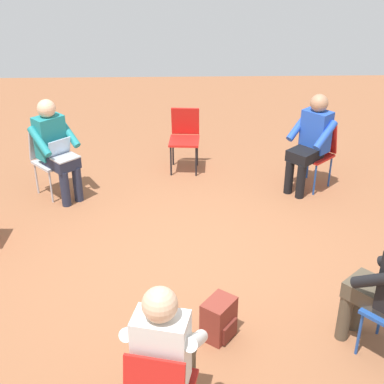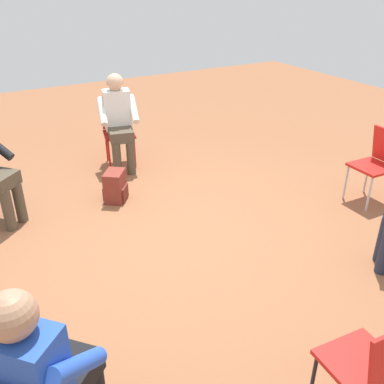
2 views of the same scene
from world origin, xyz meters
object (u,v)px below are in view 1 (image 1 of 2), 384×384
chair_northeast (317,150)px  person_in_blue (311,139)px  person_with_laptop (55,145)px  backpack_near_laptop_user (219,321)px  person_in_white (165,349)px  chair_northwest (50,156)px  chair_north (185,135)px

chair_northeast → person_in_blue: (-0.12, -0.11, 0.20)m
person_with_laptop → backpack_near_laptop_user: size_ratio=3.44×
person_in_white → person_in_blue: bearing=77.5°
chair_northeast → person_in_white: (-1.87, -3.67, 0.20)m
chair_northwest → backpack_near_laptop_user: bearing=82.3°
chair_north → person_with_laptop: size_ratio=0.69×
chair_northeast → person_in_blue: bearing=90.0°
chair_northwest → person_in_white: person_in_white is taller
person_in_blue → backpack_near_laptop_user: bearing=111.2°
chair_northeast → person_in_white: 4.12m
person_in_white → backpack_near_laptop_user: bearing=78.0°
chair_north → person_in_blue: 1.71m
person_with_laptop → person_in_blue: (3.13, 0.12, 0.00)m
person_in_white → backpack_near_laptop_user: 1.10m
chair_northeast → chair_north: 1.77m
chair_northeast → backpack_near_laptop_user: bearing=110.1°
person_in_blue → backpack_near_laptop_user: size_ratio=3.44×
chair_northwest → person_in_blue: (3.25, -0.00, 0.20)m
chair_northeast → person_with_laptop: 3.27m
person_in_white → person_in_blue: same height
chair_northwest → chair_northeast: 3.38m
person_in_blue → chair_north: bearing=24.3°
person_in_white → chair_north: bearing=101.2°
chair_northwest → chair_north: bearing=158.2°
chair_northwest → chair_northeast: size_ratio=1.00×
chair_northwest → backpack_near_laptop_user: 3.32m
person_with_laptop → backpack_near_laptop_user: (1.81, -2.57, -0.53)m
chair_north → backpack_near_laptop_user: chair_north is taller
person_in_white → chair_northeast: bearing=76.6°
chair_northeast → backpack_near_laptop_user: size_ratio=2.36×
chair_north → person_in_blue: (1.56, -0.67, 0.20)m
person_with_laptop → backpack_near_laptop_user: person_with_laptop is taller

